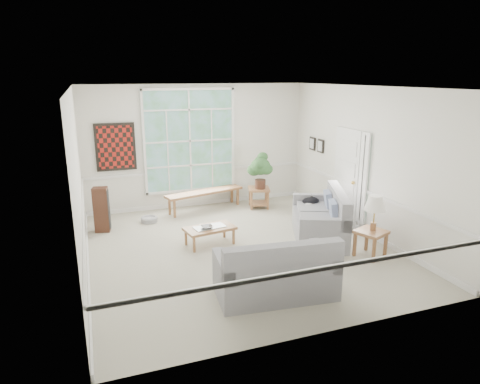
{
  "coord_description": "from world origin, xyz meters",
  "views": [
    {
      "loc": [
        -2.56,
        -7.17,
        3.21
      ],
      "look_at": [
        0.1,
        0.2,
        1.05
      ],
      "focal_mm": 32.0,
      "sensor_mm": 36.0,
      "label": 1
    }
  ],
  "objects_px": {
    "coffee_table": "(210,236)",
    "end_table": "(259,198)",
    "side_table": "(370,243)",
    "loveseat_front": "(275,265)",
    "loveseat_right": "(319,214)"
  },
  "relations": [
    {
      "from": "loveseat_front",
      "to": "side_table",
      "type": "relative_size",
      "value": 3.51
    },
    {
      "from": "loveseat_right",
      "to": "coffee_table",
      "type": "distance_m",
      "value": 2.24
    },
    {
      "from": "loveseat_right",
      "to": "side_table",
      "type": "distance_m",
      "value": 1.23
    },
    {
      "from": "loveseat_front",
      "to": "end_table",
      "type": "xyz_separation_m",
      "value": [
        1.43,
        4.13,
        -0.22
      ]
    },
    {
      "from": "loveseat_right",
      "to": "coffee_table",
      "type": "relative_size",
      "value": 1.9
    },
    {
      "from": "coffee_table",
      "to": "end_table",
      "type": "height_order",
      "value": "end_table"
    },
    {
      "from": "coffee_table",
      "to": "side_table",
      "type": "relative_size",
      "value": 1.93
    },
    {
      "from": "coffee_table",
      "to": "side_table",
      "type": "distance_m",
      "value": 3.01
    },
    {
      "from": "end_table",
      "to": "side_table",
      "type": "bearing_deg",
      "value": -77.28
    },
    {
      "from": "loveseat_right",
      "to": "end_table",
      "type": "height_order",
      "value": "loveseat_right"
    },
    {
      "from": "loveseat_front",
      "to": "coffee_table",
      "type": "xyz_separation_m",
      "value": [
        -0.38,
        2.22,
        -0.29
      ]
    },
    {
      "from": "loveseat_front",
      "to": "coffee_table",
      "type": "bearing_deg",
      "value": 105.8
    },
    {
      "from": "loveseat_right",
      "to": "coffee_table",
      "type": "height_order",
      "value": "loveseat_right"
    },
    {
      "from": "end_table",
      "to": "side_table",
      "type": "distance_m",
      "value": 3.53
    },
    {
      "from": "loveseat_front",
      "to": "end_table",
      "type": "bearing_deg",
      "value": 76.91
    }
  ]
}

